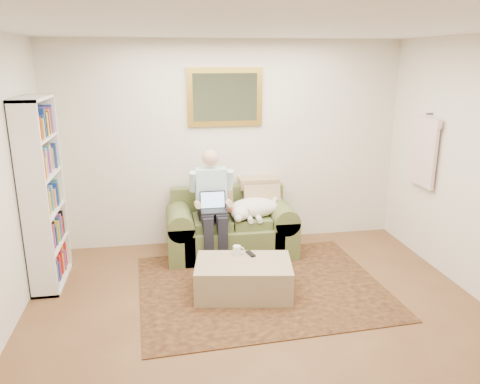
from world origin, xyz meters
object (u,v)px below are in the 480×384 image
object	(u,v)px
sleeping_dog	(254,208)
ottoman	(243,278)
laptop	(213,206)
sofa	(231,232)
bookshelf	(42,194)
coffee_mug	(237,250)
seated_man	(213,207)

from	to	relation	value
sleeping_dog	ottoman	bearing A→B (deg)	-107.15
laptop	sofa	bearing A→B (deg)	41.02
laptop	bookshelf	distance (m)	1.86
sleeping_dog	bookshelf	distance (m)	2.40
sofa	laptop	bearing A→B (deg)	-138.98
ottoman	coffee_mug	size ratio (longest dim) A/B	9.76
sofa	seated_man	distance (m)	0.48
sofa	ottoman	distance (m)	1.10
sofa	sleeping_dog	bearing A→B (deg)	-15.74
ottoman	bookshelf	bearing A→B (deg)	162.64
seated_man	coffee_mug	world-z (taller)	seated_man
seated_man	laptop	xyz separation A→B (m)	(-0.00, -0.06, 0.03)
sofa	coffee_mug	bearing A→B (deg)	-94.40
sleeping_dog	ottoman	xyz separation A→B (m)	(-0.31, -1.02, -0.42)
seated_man	bookshelf	distance (m)	1.88
sofa	bookshelf	xyz separation A→B (m)	(-2.06, -0.47, 0.73)
laptop	coffee_mug	bearing A→B (deg)	-76.58
seated_man	bookshelf	xyz separation A→B (m)	(-1.82, -0.32, 0.34)
ottoman	coffee_mug	bearing A→B (deg)	100.50
bookshelf	ottoman	bearing A→B (deg)	-17.36
sofa	seated_man	xyz separation A→B (m)	(-0.24, -0.14, 0.39)
sofa	bookshelf	size ratio (longest dim) A/B	0.79
laptop	ottoman	world-z (taller)	laptop
sleeping_dog	coffee_mug	size ratio (longest dim) A/B	6.47
sleeping_dog	ottoman	size ratio (longest dim) A/B	0.66
bookshelf	sofa	bearing A→B (deg)	12.81
seated_man	sofa	bearing A→B (deg)	31.45
sleeping_dog	sofa	bearing A→B (deg)	164.26
sofa	ottoman	bearing A→B (deg)	-91.71
laptop	coffee_mug	size ratio (longest dim) A/B	3.05
laptop	coffee_mug	distance (m)	0.77
sleeping_dog	coffee_mug	bearing A→B (deg)	-113.13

